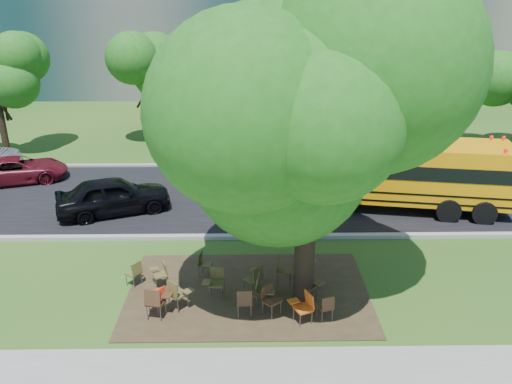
{
  "coord_description": "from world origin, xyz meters",
  "views": [
    {
      "loc": [
        1.05,
        -13.01,
        8.11
      ],
      "look_at": [
        1.29,
        3.64,
        1.54
      ],
      "focal_mm": 35.0,
      "sensor_mm": 36.0,
      "label": 1
    }
  ],
  "objects_px": {
    "chair_3": "(216,280)",
    "chair_15": "(262,288)",
    "chair_9": "(161,272)",
    "main_tree": "(310,127)",
    "chair_10": "(203,262)",
    "chair_5": "(270,298)",
    "bg_car_red": "(18,170)",
    "school_bus": "(375,169)",
    "chair_2": "(159,297)",
    "black_car": "(114,196)",
    "chair_6": "(304,305)",
    "chair_7": "(308,284)",
    "chair_0": "(156,300)",
    "chair_13": "(306,265)",
    "chair_12": "(282,268)",
    "chair_1": "(177,292)",
    "chair_14": "(327,305)",
    "chair_4": "(245,300)",
    "chair_11": "(255,276)",
    "chair_8": "(135,271)"
  },
  "relations": [
    {
      "from": "main_tree",
      "to": "school_bus",
      "type": "bearing_deg",
      "value": 62.76
    },
    {
      "from": "chair_14",
      "to": "bg_car_red",
      "type": "relative_size",
      "value": 0.18
    },
    {
      "from": "chair_9",
      "to": "black_car",
      "type": "height_order",
      "value": "black_car"
    },
    {
      "from": "chair_4",
      "to": "chair_7",
      "type": "bearing_deg",
      "value": 19.05
    },
    {
      "from": "chair_3",
      "to": "chair_12",
      "type": "height_order",
      "value": "chair_12"
    },
    {
      "from": "chair_4",
      "to": "chair_12",
      "type": "height_order",
      "value": "chair_12"
    },
    {
      "from": "chair_8",
      "to": "chair_6",
      "type": "bearing_deg",
      "value": -75.77
    },
    {
      "from": "main_tree",
      "to": "chair_8",
      "type": "distance_m",
      "value": 6.79
    },
    {
      "from": "chair_15",
      "to": "chair_6",
      "type": "bearing_deg",
      "value": 64.01
    },
    {
      "from": "chair_10",
      "to": "chair_15",
      "type": "distance_m",
      "value": 2.38
    },
    {
      "from": "chair_3",
      "to": "chair_15",
      "type": "height_order",
      "value": "chair_15"
    },
    {
      "from": "chair_11",
      "to": "black_car",
      "type": "height_order",
      "value": "black_car"
    },
    {
      "from": "school_bus",
      "to": "chair_4",
      "type": "distance_m",
      "value": 9.23
    },
    {
      "from": "chair_8",
      "to": "chair_15",
      "type": "relative_size",
      "value": 0.85
    },
    {
      "from": "chair_1",
      "to": "chair_11",
      "type": "distance_m",
      "value": 2.29
    },
    {
      "from": "chair_6",
      "to": "chair_9",
      "type": "distance_m",
      "value": 4.44
    },
    {
      "from": "chair_4",
      "to": "chair_9",
      "type": "xyz_separation_m",
      "value": [
        -2.5,
        1.56,
        -0.05
      ]
    },
    {
      "from": "chair_9",
      "to": "main_tree",
      "type": "bearing_deg",
      "value": -122.49
    },
    {
      "from": "chair_4",
      "to": "chair_11",
      "type": "distance_m",
      "value": 1.19
    },
    {
      "from": "chair_1",
      "to": "chair_8",
      "type": "height_order",
      "value": "chair_1"
    },
    {
      "from": "chair_5",
      "to": "chair_11",
      "type": "bearing_deg",
      "value": -114.04
    },
    {
      "from": "chair_7",
      "to": "chair_9",
      "type": "bearing_deg",
      "value": -147.07
    },
    {
      "from": "chair_1",
      "to": "chair_14",
      "type": "relative_size",
      "value": 1.19
    },
    {
      "from": "chair_4",
      "to": "chair_11",
      "type": "bearing_deg",
      "value": 74.11
    },
    {
      "from": "chair_9",
      "to": "chair_15",
      "type": "distance_m",
      "value": 3.15
    },
    {
      "from": "chair_2",
      "to": "black_car",
      "type": "relative_size",
      "value": 0.18
    },
    {
      "from": "chair_2",
      "to": "chair_7",
      "type": "height_order",
      "value": "chair_7"
    },
    {
      "from": "chair_10",
      "to": "chair_12",
      "type": "bearing_deg",
      "value": 90.51
    },
    {
      "from": "chair_0",
      "to": "chair_7",
      "type": "relative_size",
      "value": 1.01
    },
    {
      "from": "chair_4",
      "to": "bg_car_red",
      "type": "relative_size",
      "value": 0.2
    },
    {
      "from": "chair_6",
      "to": "bg_car_red",
      "type": "bearing_deg",
      "value": 23.73
    },
    {
      "from": "chair_3",
      "to": "chair_13",
      "type": "relative_size",
      "value": 1.09
    },
    {
      "from": "chair_5",
      "to": "chair_10",
      "type": "bearing_deg",
      "value": -89.41
    },
    {
      "from": "chair_8",
      "to": "chair_0",
      "type": "bearing_deg",
      "value": -115.91
    },
    {
      "from": "school_bus",
      "to": "chair_15",
      "type": "bearing_deg",
      "value": -113.88
    },
    {
      "from": "chair_5",
      "to": "bg_car_red",
      "type": "xyz_separation_m",
      "value": [
        -11.25,
        10.56,
        0.06
      ]
    },
    {
      "from": "school_bus",
      "to": "chair_4",
      "type": "relative_size",
      "value": 13.15
    },
    {
      "from": "chair_0",
      "to": "chair_13",
      "type": "height_order",
      "value": "chair_0"
    },
    {
      "from": "chair_13",
      "to": "black_car",
      "type": "bearing_deg",
      "value": 145.33
    },
    {
      "from": "chair_4",
      "to": "chair_3",
      "type": "bearing_deg",
      "value": 128.34
    },
    {
      "from": "chair_2",
      "to": "chair_12",
      "type": "distance_m",
      "value": 3.7
    },
    {
      "from": "chair_2",
      "to": "chair_10",
      "type": "distance_m",
      "value": 2.16
    },
    {
      "from": "chair_13",
      "to": "chair_15",
      "type": "height_order",
      "value": "chair_15"
    },
    {
      "from": "chair_5",
      "to": "chair_14",
      "type": "relative_size",
      "value": 1.13
    },
    {
      "from": "chair_12",
      "to": "chair_15",
      "type": "relative_size",
      "value": 0.98
    },
    {
      "from": "chair_7",
      "to": "chair_8",
      "type": "height_order",
      "value": "chair_7"
    },
    {
      "from": "chair_1",
      "to": "chair_10",
      "type": "height_order",
      "value": "chair_1"
    },
    {
      "from": "chair_8",
      "to": "chair_13",
      "type": "bearing_deg",
      "value": -51.65
    },
    {
      "from": "chair_0",
      "to": "chair_8",
      "type": "distance_m",
      "value": 1.92
    },
    {
      "from": "main_tree",
      "to": "chair_13",
      "type": "distance_m",
      "value": 4.72
    }
  ]
}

